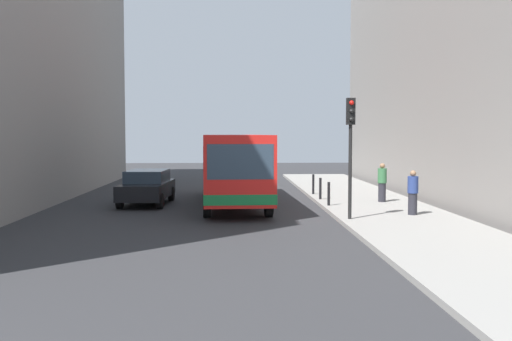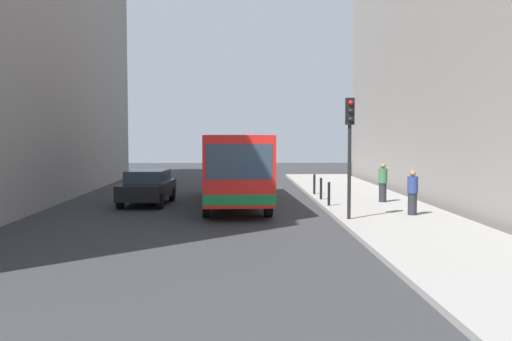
{
  "view_description": "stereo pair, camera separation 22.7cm",
  "coord_description": "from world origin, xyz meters",
  "px_view_note": "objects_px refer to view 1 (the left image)",
  "views": [
    {
      "loc": [
        -0.46,
        -22.7,
        3.04
      ],
      "look_at": [
        0.49,
        0.93,
        1.59
      ],
      "focal_mm": 41.96,
      "sensor_mm": 36.0,
      "label": 1
    },
    {
      "loc": [
        -0.23,
        -22.71,
        3.04
      ],
      "look_at": [
        0.49,
        0.93,
        1.59
      ],
      "focal_mm": 41.96,
      "sensor_mm": 36.0,
      "label": 2
    }
  ],
  "objects_px": {
    "car_beside_bus": "(147,186)",
    "bollard_mid": "(320,189)",
    "bollard_near": "(329,194)",
    "bollard_far": "(313,184)",
    "traffic_light": "(351,135)",
    "pedestrian_near_signal": "(413,193)",
    "pedestrian_mid_sidewalk": "(382,183)",
    "bus": "(233,164)"
  },
  "relations": [
    {
      "from": "car_beside_bus",
      "to": "bollard_mid",
      "type": "distance_m",
      "value": 7.58
    },
    {
      "from": "bollard_near",
      "to": "bollard_far",
      "type": "xyz_separation_m",
      "value": [
        0.0,
        4.6,
        0.0
      ]
    },
    {
      "from": "traffic_light",
      "to": "bollard_near",
      "type": "height_order",
      "value": "traffic_light"
    },
    {
      "from": "car_beside_bus",
      "to": "pedestrian_near_signal",
      "type": "relative_size",
      "value": 2.82
    },
    {
      "from": "car_beside_bus",
      "to": "pedestrian_near_signal",
      "type": "xyz_separation_m",
      "value": [
        10.12,
        -4.83,
        0.16
      ]
    },
    {
      "from": "pedestrian_mid_sidewalk",
      "to": "bollard_far",
      "type": "bearing_deg",
      "value": -72.4
    },
    {
      "from": "pedestrian_near_signal",
      "to": "bus",
      "type": "bearing_deg",
      "value": -68.26
    },
    {
      "from": "traffic_light",
      "to": "bollard_far",
      "type": "xyz_separation_m",
      "value": [
        -0.1,
        8.43,
        -2.38
      ]
    },
    {
      "from": "traffic_light",
      "to": "pedestrian_near_signal",
      "type": "height_order",
      "value": "traffic_light"
    },
    {
      "from": "bus",
      "to": "traffic_light",
      "type": "distance_m",
      "value": 7.04
    },
    {
      "from": "bus",
      "to": "pedestrian_near_signal",
      "type": "bearing_deg",
      "value": 141.11
    },
    {
      "from": "bollard_near",
      "to": "bollard_mid",
      "type": "distance_m",
      "value": 2.3
    },
    {
      "from": "bus",
      "to": "bollard_mid",
      "type": "distance_m",
      "value": 4.05
    },
    {
      "from": "traffic_light",
      "to": "bollard_far",
      "type": "distance_m",
      "value": 8.76
    },
    {
      "from": "bollard_mid",
      "to": "pedestrian_mid_sidewalk",
      "type": "distance_m",
      "value": 2.73
    },
    {
      "from": "bollard_near",
      "to": "pedestrian_mid_sidewalk",
      "type": "distance_m",
      "value": 2.77
    },
    {
      "from": "bus",
      "to": "car_beside_bus",
      "type": "height_order",
      "value": "bus"
    },
    {
      "from": "traffic_light",
      "to": "pedestrian_near_signal",
      "type": "bearing_deg",
      "value": 21.13
    },
    {
      "from": "car_beside_bus",
      "to": "pedestrian_mid_sidewalk",
      "type": "height_order",
      "value": "pedestrian_mid_sidewalk"
    },
    {
      "from": "bollard_near",
      "to": "bollard_mid",
      "type": "bearing_deg",
      "value": 90.0
    },
    {
      "from": "bollard_mid",
      "to": "pedestrian_near_signal",
      "type": "height_order",
      "value": "pedestrian_near_signal"
    },
    {
      "from": "bus",
      "to": "pedestrian_near_signal",
      "type": "relative_size",
      "value": 6.98
    },
    {
      "from": "traffic_light",
      "to": "bollard_far",
      "type": "relative_size",
      "value": 4.32
    },
    {
      "from": "pedestrian_near_signal",
      "to": "pedestrian_mid_sidewalk",
      "type": "height_order",
      "value": "pedestrian_mid_sidewalk"
    },
    {
      "from": "pedestrian_near_signal",
      "to": "pedestrian_mid_sidewalk",
      "type": "xyz_separation_m",
      "value": [
        -0.07,
        4.08,
        0.03
      ]
    },
    {
      "from": "car_beside_bus",
      "to": "bollard_mid",
      "type": "height_order",
      "value": "car_beside_bus"
    },
    {
      "from": "traffic_light",
      "to": "bollard_near",
      "type": "xyz_separation_m",
      "value": [
        -0.1,
        3.83,
        -2.38
      ]
    },
    {
      "from": "car_beside_bus",
      "to": "traffic_light",
      "type": "distance_m",
      "value": 9.86
    },
    {
      "from": "bollard_near",
      "to": "bollard_mid",
      "type": "xyz_separation_m",
      "value": [
        0.0,
        2.3,
        0.0
      ]
    },
    {
      "from": "bollard_near",
      "to": "bollard_mid",
      "type": "relative_size",
      "value": 1.0
    },
    {
      "from": "bus",
      "to": "pedestrian_mid_sidewalk",
      "type": "bearing_deg",
      "value": 171.68
    },
    {
      "from": "bus",
      "to": "pedestrian_near_signal",
      "type": "distance_m",
      "value": 8.01
    },
    {
      "from": "bollard_mid",
      "to": "pedestrian_near_signal",
      "type": "distance_m",
      "value": 5.79
    },
    {
      "from": "bus",
      "to": "bollard_far",
      "type": "height_order",
      "value": "bus"
    },
    {
      "from": "traffic_light",
      "to": "pedestrian_mid_sidewalk",
      "type": "relative_size",
      "value": 2.49
    },
    {
      "from": "traffic_light",
      "to": "pedestrian_mid_sidewalk",
      "type": "height_order",
      "value": "traffic_light"
    },
    {
      "from": "bollard_near",
      "to": "bollard_far",
      "type": "relative_size",
      "value": 1.0
    },
    {
      "from": "bus",
      "to": "bollard_far",
      "type": "xyz_separation_m",
      "value": [
        3.87,
        2.76,
        -1.1
      ]
    },
    {
      "from": "bollard_mid",
      "to": "bollard_far",
      "type": "xyz_separation_m",
      "value": [
        0.0,
        2.3,
        0.0
      ]
    },
    {
      "from": "bollard_near",
      "to": "traffic_light",
      "type": "bearing_deg",
      "value": -88.5
    },
    {
      "from": "bollard_near",
      "to": "bus",
      "type": "bearing_deg",
      "value": 154.58
    },
    {
      "from": "bus",
      "to": "bollard_mid",
      "type": "height_order",
      "value": "bus"
    }
  ]
}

